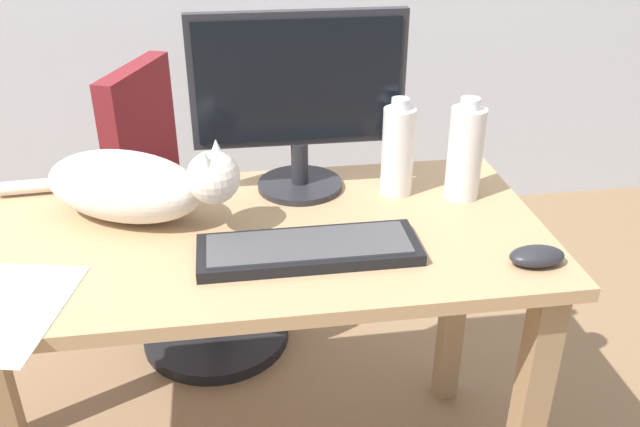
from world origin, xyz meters
name	(u,v)px	position (x,y,z in m)	size (l,w,h in m)	color
desk	(226,283)	(0.00, 0.00, 0.63)	(1.37, 0.61, 0.75)	tan
office_chair	(193,234)	(-0.10, 0.63, 0.40)	(0.51, 0.49, 0.92)	black
monitor	(299,97)	(0.19, 0.19, 0.98)	(0.48, 0.20, 0.41)	#232328
keyboard	(309,249)	(0.17, -0.11, 0.76)	(0.44, 0.15, 0.03)	black
cat	(133,185)	(-0.18, 0.10, 0.83)	(0.56, 0.33, 0.20)	silver
computer_mouse	(537,256)	(0.60, -0.21, 0.77)	(0.11, 0.06, 0.04)	#232328
paper_sheet	(1,311)	(-0.39, -0.22, 0.75)	(0.21, 0.30, 0.00)	white
water_bottle	(398,150)	(0.41, 0.14, 0.86)	(0.07, 0.07, 0.23)	silver
spray_bottle	(465,152)	(0.55, 0.10, 0.86)	(0.08, 0.08, 0.24)	silver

